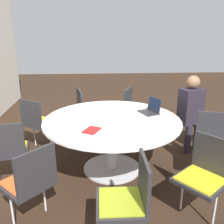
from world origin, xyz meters
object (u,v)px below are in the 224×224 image
Objects in this scene: chair_4 at (8,148)px; spiral_notebook at (92,130)px; chair_1 at (135,108)px; chair_7 at (205,172)px; chair_0 at (198,116)px; chair_2 at (87,108)px; chair_5 at (30,179)px; handbag at (63,127)px; chair_3 at (38,120)px; chair_8 at (213,141)px; chair_6 at (129,196)px; person_0 at (191,108)px; laptop at (151,109)px.

chair_4 is 3.36× the size of spiral_notebook.
spiral_notebook is at bearing -0.14° from chair_1.
chair_7 is (-2.18, -0.37, 0.00)m from chair_1.
chair_2 is (0.56, 1.83, 0.00)m from chair_0.
chair_5 reaches higher than handbag.
chair_1 is 1.70m from chair_3.
chair_0 is at bearing -85.29° from chair_8.
chair_4 and chair_5 have the same top height.
handbag is at bearing 19.43° from chair_6.
chair_0 and chair_6 have the same top height.
person_0 is 1.77m from spiral_notebook.
chair_8 is at bearing -85.85° from spiral_notebook.
chair_7 reaches higher than spiral_notebook.
chair_4 is 2.66m from person_0.
chair_5 reaches higher than spiral_notebook.
chair_0 is 1.02m from laptop.
chair_0 and chair_5 have the same top height.
chair_6 is (-0.31, -0.90, 0.00)m from chair_5.
chair_6 is at bearing -25.56° from chair_3.
chair_6 reaches higher than handbag.
person_0 is at bearing -59.39° from spiral_notebook.
chair_8 is (0.72, -2.11, 0.00)m from chair_5.
chair_8 is 0.81m from person_0.
chair_0 is at bearing 9.46° from chair_4.
spiral_notebook is (-0.90, 1.52, 0.04)m from person_0.
chair_0 is at bearing 58.92° from chair_2.
chair_2 and chair_5 have the same top height.
chair_6 is at bearing -160.66° from spiral_notebook.
laptop is (0.51, 0.70, 0.28)m from chair_8.
chair_6 is 1.00× the size of chair_7.
chair_1 is 3.36× the size of spiral_notebook.
spiral_notebook is at bearing 23.80° from chair_7.
chair_5 is 1.70m from chair_7.
chair_3 is 0.71× the size of person_0.
person_0 is at bearing 88.84° from laptop.
laptop is (-0.97, -0.08, 0.28)m from chair_1.
chair_5 is at bearing -47.02° from chair_3.
chair_6 is at bearing -47.38° from chair_4.
chair_7 is (-0.67, -2.13, 0.00)m from chair_4.
chair_4 is 1.00× the size of chair_8.
laptop is 1.04m from spiral_notebook.
chair_7 is at bearing -9.25° from laptop.
chair_7 is 2.47× the size of laptop.
chair_8 is 3.36× the size of spiral_notebook.
handbag is at bearing 42.99° from chair_5.
chair_0 is 1.00× the size of chair_4.
chair_1 is (0.53, 0.96, 0.00)m from chair_0.
chair_8 is 0.71× the size of person_0.
laptop reaches higher than chair_8.
chair_2 is 2.58m from chair_6.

